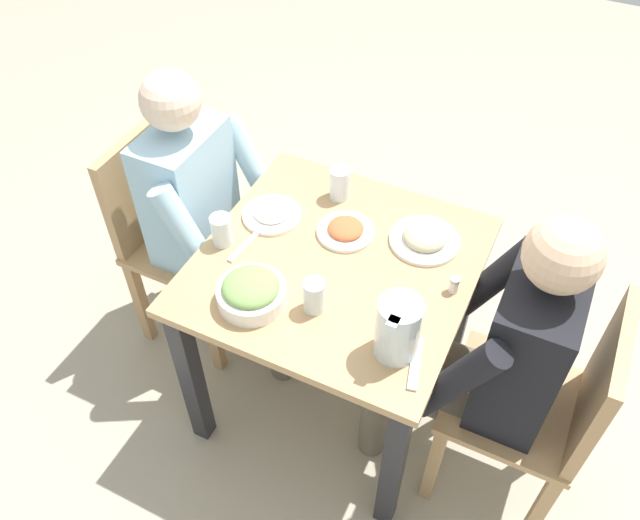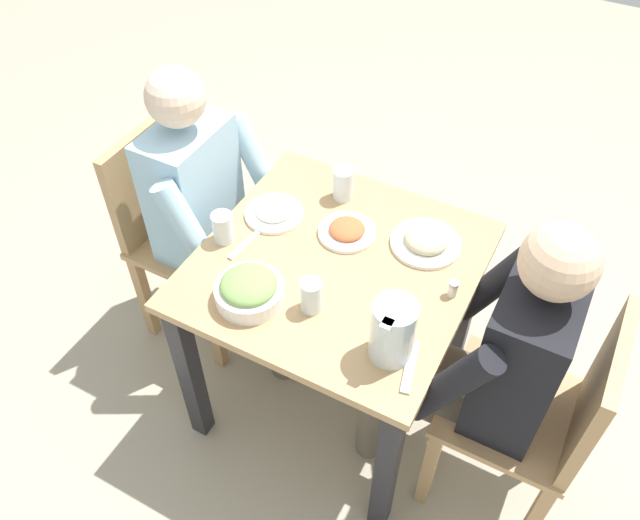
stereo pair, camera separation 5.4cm
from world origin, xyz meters
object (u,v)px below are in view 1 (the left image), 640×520
Objects in this scene: dining_table at (336,291)px; water_glass_by_pitcher at (222,230)px; water_pitcher at (398,328)px; plate_beans at (425,238)px; chair_near at (547,405)px; plate_rice_curry at (346,230)px; chair_far at (172,229)px; plate_yoghurt at (272,213)px; salad_bowl at (251,292)px; diner_far at (214,216)px; water_glass_far_left at (314,296)px; water_glass_far_right at (340,183)px; salt_shaker at (454,285)px; diner_near at (488,351)px.

dining_table is 0.41m from water_glass_by_pitcher.
water_pitcher is 0.85× the size of plate_beans.
chair_near is 4.82× the size of plate_rice_curry.
plate_yoghurt is at bearing -88.88° from chair_far.
salad_bowl is at bearing -120.81° from chair_far.
diner_far reaches higher than dining_table.
water_glass_by_pitcher is at bearing 49.95° from salad_bowl.
plate_rice_curry is 1.74× the size of water_glass_far_left.
diner_far is 0.49m from plate_rice_curry.
plate_yoghurt is at bearing 102.04° from plate_beans.
water_glass_far_right is at bearing -63.15° from diner_far.
chair_near reaches higher than salt_shaker.
water_pitcher is at bearing -120.12° from plate_yoghurt.
water_pitcher is (-0.17, 0.43, 0.33)m from chair_near.
chair_far is 0.25m from diner_far.
dining_table is 0.72m from chair_far.
chair_far reaches higher than water_glass_by_pitcher.
water_glass_far_right is at bearing 75.93° from plate_beans.
salt_shaker is (0.27, -0.08, -0.07)m from water_pitcher.
water_pitcher is (-0.23, -0.28, 0.23)m from dining_table.
chair_near is 0.76m from water_glass_far_left.
chair_near is 0.45m from salt_shaker.
plate_yoghurt is (0.01, -0.23, 0.10)m from diner_far.
water_glass_by_pitcher is at bearing 76.54° from water_pitcher.
plate_rice_curry is at bearing -58.50° from water_glass_by_pitcher.
plate_yoghurt is 1.82× the size of water_glass_far_left.
chair_far is 1.10m from salt_shaker.
salt_shaker is at bearing 74.44° from chair_near.
diner_near is 0.80m from plate_yoghurt.
water_pitcher is (-0.31, -0.99, 0.33)m from chair_far.
dining_table is 0.33m from plate_yoghurt.
water_glass_by_pitcher is at bearing -114.50° from chair_far.
chair_far reaches higher than salad_bowl.
salad_bowl is at bearing 107.67° from water_glass_far_left.
plate_rice_curry is 0.39m from water_glass_by_pitcher.
chair_near is 1.03m from plate_yoghurt.
plate_yoghurt is 0.19m from water_glass_by_pitcher.
diner_near is at bearing -109.02° from plate_rice_curry.
plate_rice_curry is (0.03, -0.25, -0.00)m from plate_yoghurt.
chair_far is at bearing 83.28° from dining_table.
diner_near is at bearing -52.88° from water_pitcher.
water_pitcher is 0.44m from salad_bowl.
diner_near is 0.40m from plate_beans.
chair_near is at bearing -105.56° from salt_shaker.
dining_table is 0.43m from water_pitcher.
water_pitcher reaches higher than chair_far.
diner_near is 21.97× the size of salt_shaker.
salt_shaker is (-0.05, -0.63, 0.01)m from plate_yoghurt.
water_pitcher is 0.65m from plate_yoghurt.
chair_near reaches higher than water_glass_by_pitcher.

